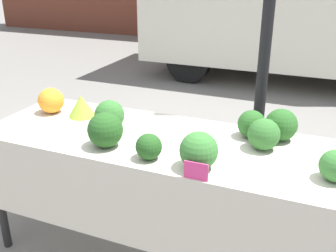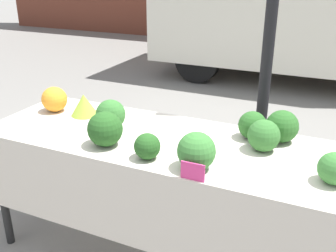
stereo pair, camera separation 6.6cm
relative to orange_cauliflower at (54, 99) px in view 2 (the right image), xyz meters
name	(u,v)px [view 2 (the right image)]	position (x,y,z in m)	size (l,w,h in m)	color
tent_pole	(269,44)	(1.23, 0.48, 0.37)	(0.07, 0.07, 2.49)	black
market_table	(163,161)	(0.84, -0.16, -0.18)	(2.10, 0.71, 0.80)	beige
orange_cauliflower	(54,99)	(0.00, 0.00, 0.00)	(0.16, 0.16, 0.16)	orange
romanesco_head	(84,105)	(0.21, 0.02, -0.01)	(0.17, 0.17, 0.14)	#93B238
broccoli_head_0	(264,136)	(1.34, -0.02, 0.00)	(0.16, 0.16, 0.16)	#336B2D
broccoli_head_1	(146,146)	(0.84, -0.34, -0.02)	(0.13, 0.13, 0.13)	#23511E
broccoli_head_2	(196,151)	(1.10, -0.34, 0.01)	(0.18, 0.18, 0.18)	#387533
broccoli_head_3	(282,126)	(1.40, 0.13, 0.01)	(0.17, 0.17, 0.17)	#285B23
broccoli_head_4	(334,168)	(1.68, -0.22, -0.01)	(0.14, 0.14, 0.14)	#387533
broccoli_head_5	(105,129)	(0.58, -0.30, 0.01)	(0.18, 0.18, 0.18)	#23511E
broccoli_head_6	(252,125)	(1.25, 0.11, 0.00)	(0.15, 0.15, 0.15)	#285B23
broccoli_head_7	(111,114)	(0.48, -0.09, 0.00)	(0.17, 0.17, 0.17)	#336B2D
price_sign	(193,172)	(1.12, -0.45, -0.04)	(0.11, 0.01, 0.08)	#E53D84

